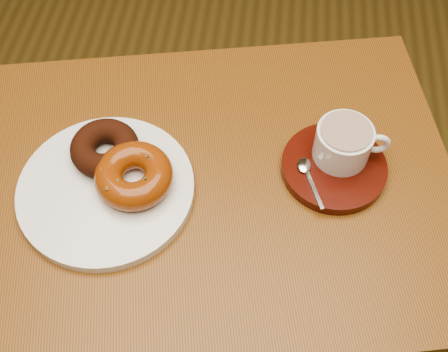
# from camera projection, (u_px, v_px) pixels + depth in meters

# --- Properties ---
(cafe_table) EXTENTS (0.83, 0.69, 0.69)m
(cafe_table) POSITION_uv_depth(u_px,v_px,m) (212.00, 218.00, 0.92)
(cafe_table) COLOR brown
(cafe_table) RESTS_ON ground
(donut_plate) EXTENTS (0.29, 0.29, 0.02)m
(donut_plate) POSITION_uv_depth(u_px,v_px,m) (106.00, 189.00, 0.81)
(donut_plate) COLOR white
(donut_plate) RESTS_ON cafe_table
(donut_cinnamon) EXTENTS (0.11, 0.11, 0.04)m
(donut_cinnamon) POSITION_uv_depth(u_px,v_px,m) (105.00, 148.00, 0.82)
(donut_cinnamon) COLOR black
(donut_cinnamon) RESTS_ON donut_plate
(donut_caramel) EXTENTS (0.12, 0.12, 0.04)m
(donut_caramel) POSITION_uv_depth(u_px,v_px,m) (134.00, 175.00, 0.79)
(donut_caramel) COLOR #82390E
(donut_caramel) RESTS_ON donut_plate
(saucer) EXTENTS (0.20, 0.20, 0.02)m
(saucer) POSITION_uv_depth(u_px,v_px,m) (334.00, 167.00, 0.84)
(saucer) COLOR #3D0E08
(saucer) RESTS_ON cafe_table
(coffee_cup) EXTENTS (0.11, 0.08, 0.06)m
(coffee_cup) POSITION_uv_depth(u_px,v_px,m) (344.00, 143.00, 0.81)
(coffee_cup) COLOR white
(coffee_cup) RESTS_ON saucer
(teaspoon) EXTENTS (0.04, 0.09, 0.01)m
(teaspoon) POSITION_uv_depth(u_px,v_px,m) (306.00, 170.00, 0.82)
(teaspoon) COLOR silver
(teaspoon) RESTS_ON saucer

